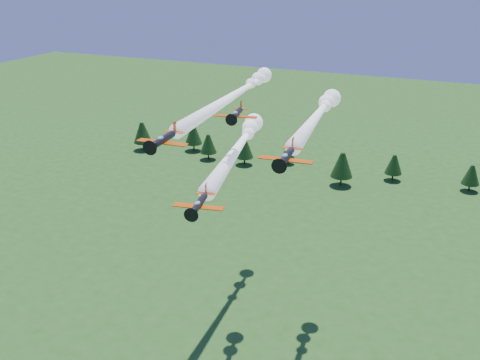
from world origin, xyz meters
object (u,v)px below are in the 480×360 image
at_px(plane_left, 235,94).
at_px(plane_slot, 236,114).
at_px(plane_lead, 239,145).
at_px(plane_right, 318,114).

distance_m(plane_left, plane_slot, 26.19).
xyz_separation_m(plane_lead, plane_left, (-8.77, 18.27, 4.44)).
distance_m(plane_right, plane_slot, 19.15).
bearing_deg(plane_left, plane_right, -23.56).
xyz_separation_m(plane_lead, plane_right, (11.12, 10.95, 4.14)).
height_order(plane_lead, plane_left, plane_left).
relative_size(plane_lead, plane_right, 1.01).
bearing_deg(plane_right, plane_left, 155.10).
bearing_deg(plane_slot, plane_right, 50.14).
relative_size(plane_lead, plane_left, 0.74).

